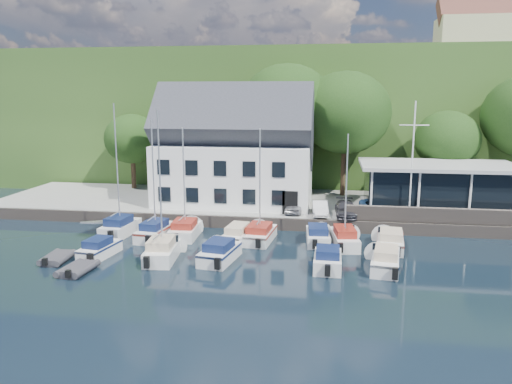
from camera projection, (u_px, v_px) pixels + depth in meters
The scene contains 35 objects.
ground at pixel (297, 280), 30.09m from camera, with size 180.00×180.00×0.00m, color black.
quay at pixel (310, 207), 46.97m from camera, with size 60.00×13.00×1.00m, color gray.
quay_face at pixel (307, 225), 40.66m from camera, with size 60.00×0.30×1.00m, color #5A5048.
hillside at pixel (322, 111), 88.67m from camera, with size 160.00×75.00×16.00m, color #2B491B.
field_patch at pixel (367, 66), 93.67m from camera, with size 50.00×30.00×0.30m, color #5A6231.
farmhouse at pixel (473, 31), 73.40m from camera, with size 10.40×7.00×8.20m, color beige, non-canonical shape.
harbor_building at pixel (235, 156), 46.08m from camera, with size 14.40×8.20×8.70m, color white, non-canonical shape.
club_pavilion at pixel (437, 187), 43.41m from camera, with size 13.20×7.20×4.10m, color black, non-canonical shape.
seawall at pixel (461, 216), 39.08m from camera, with size 18.00×0.50×1.20m, color #5A5048.
gangway at pixel (105, 229), 41.23m from camera, with size 1.20×6.00×1.40m, color silver, non-canonical shape.
car_silver at pixel (295, 205), 42.87m from camera, with size 1.42×3.53×1.20m, color #9F9FA3.
car_white at pixel (320, 208), 41.92m from camera, with size 1.24×3.56×1.17m, color beige.
car_dgrey at pixel (346, 209), 41.62m from camera, with size 1.67×4.11×1.19m, color #2F2E33.
car_blue at pixel (376, 206), 42.18m from camera, with size 1.52×3.84×1.32m, color #305C95.
flagpole at pixel (412, 161), 39.91m from camera, with size 2.28×0.20×9.49m, color white, non-canonical shape.
tree_0 at pixel (132, 152), 53.12m from camera, with size 5.81×5.81×7.94m, color black, non-canonical shape.
tree_1 at pixel (198, 146), 51.97m from camera, with size 6.79×6.79×9.28m, color black, non-canonical shape.
tree_2 at pixel (287, 129), 50.24m from camera, with size 9.52×9.52×13.00m, color black, non-canonical shape.
tree_3 at pixel (344, 134), 49.03m from camera, with size 8.95×8.95×12.23m, color black, non-canonical shape.
tree_4 at pixel (446, 155), 48.17m from camera, with size 6.20×6.20×8.47m, color black, non-canonical shape.
boat_r1_0 at pixel (117, 176), 38.80m from camera, with size 1.94×5.83×9.48m, color silver, non-canonical shape.
boat_r1_1 at pixel (154, 182), 37.92m from camera, with size 1.85×6.17×8.86m, color silver, non-canonical shape.
boat_r1_2 at pixel (184, 183), 38.27m from camera, with size 2.09×5.68×8.62m, color silver, non-canonical shape.
boat_r1_3 at pixel (238, 233), 37.76m from camera, with size 1.70×6.25×1.38m, color silver, non-canonical shape.
boat_r1_4 at pixel (260, 187), 37.20m from camera, with size 2.04×5.97×8.41m, color silver, non-canonical shape.
boat_r1_5 at pixel (318, 234), 37.51m from camera, with size 1.84×5.49×1.36m, color silver, non-canonical shape.
boat_r1_6 at pixel (346, 187), 35.99m from camera, with size 1.80×6.17×8.88m, color silver, non-canonical shape.
boat_r1_7 at pixel (390, 239), 36.10m from camera, with size 1.99×6.15×1.40m, color silver, non-canonical shape.
boat_r2_0 at pixel (99, 247), 34.33m from camera, with size 1.65×5.01×1.35m, color silver, non-canonical shape.
boat_r2_1 at pixel (160, 191), 32.89m from camera, with size 1.99×6.11×9.45m, color silver, non-canonical shape.
boat_r2_2 at pixel (220, 250), 33.35m from camera, with size 2.02×5.55×1.49m, color silver, non-canonical shape.
boat_r2_3 at pixel (328, 258), 31.93m from camera, with size 1.90×4.88×1.45m, color silver, non-canonical shape.
boat_r2_4 at pixel (386, 258), 31.86m from camera, with size 1.83×6.16×1.47m, color silver, non-canonical shape.
dinghy_0 at pixel (57, 257), 33.35m from camera, with size 1.67×2.78×0.65m, color #343338, non-canonical shape.
dinghy_1 at pixel (78, 268), 31.24m from camera, with size 1.70×2.83×0.66m, color #343338, non-canonical shape.
Camera 1 is at (1.77, -28.53, 11.07)m, focal length 35.00 mm.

